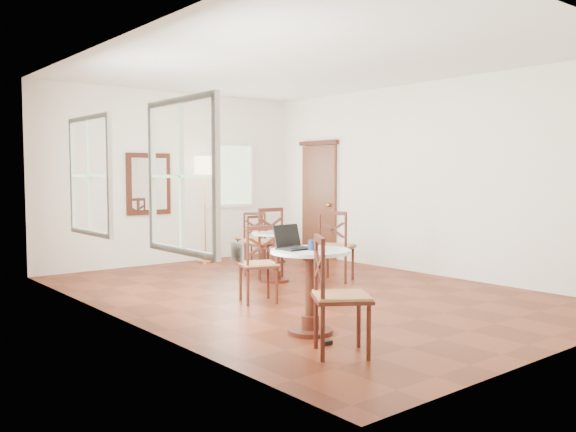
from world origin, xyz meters
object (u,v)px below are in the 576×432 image
object	(u,v)px
power_adapter	(327,343)
navy_mug	(312,245)
cafe_table_near	(310,282)
chair_near_b	(338,296)
laptop	(292,243)
water_glass	(319,245)
floor_lamp	(205,173)
chair_mid_a	(265,242)
chair_mid_b	(336,246)
chair_back_b	(254,240)
cafe_table_mid	(276,251)
chair_back_a	(251,238)
mouse	(295,247)
chair_near_a	(259,264)
cafe_table_back	(276,240)

from	to	relation	value
power_adapter	navy_mug	bearing A→B (deg)	68.62
cafe_table_near	chair_near_b	bearing A→B (deg)	-111.73
laptop	water_glass	world-z (taller)	laptop
cafe_table_near	floor_lamp	bearing A→B (deg)	70.27
chair_mid_a	chair_mid_b	bearing A→B (deg)	126.45
water_glass	chair_back_b	bearing A→B (deg)	62.46
cafe_table_mid	water_glass	size ratio (longest dim) A/B	6.71
chair_back_a	cafe_table_mid	bearing A→B (deg)	62.87
chair_near_b	chair_mid_a	world-z (taller)	chair_mid_a
power_adapter	mouse	bearing A→B (deg)	83.75
chair_mid_a	chair_back_a	xyz separation A→B (m)	(0.79, 1.47, -0.11)
navy_mug	chair_near_b	bearing A→B (deg)	-112.52
chair_near_a	cafe_table_near	bearing A→B (deg)	93.17
chair_near_a	navy_mug	xyz separation A→B (m)	(-0.46, -1.51, 0.41)
chair_back_b	laptop	bearing A→B (deg)	-78.02
chair_near_a	chair_back_b	bearing A→B (deg)	-104.04
floor_lamp	cafe_table_near	bearing A→B (deg)	-109.73
chair_mid_a	water_glass	world-z (taller)	chair_mid_a
chair_mid_b	mouse	bearing A→B (deg)	99.01
cafe_table_back	navy_mug	world-z (taller)	navy_mug
chair_back_a	floor_lamp	size ratio (longest dim) A/B	0.44
cafe_table_near	cafe_table_back	world-z (taller)	cafe_table_near
chair_near_a	chair_mid_a	world-z (taller)	chair_mid_a
navy_mug	water_glass	distance (m)	0.09
cafe_table_mid	laptop	xyz separation A→B (m)	(-1.61, -2.32, 0.44)
cafe_table_mid	chair_mid_a	world-z (taller)	chair_mid_a
cafe_table_back	chair_back_a	xyz separation A→B (m)	(-0.31, 0.34, 0.02)
chair_near_a	laptop	bearing A→B (deg)	87.28
cafe_table_mid	floor_lamp	world-z (taller)	floor_lamp
water_glass	cafe_table_mid	bearing A→B (deg)	60.11
chair_back_b	floor_lamp	size ratio (longest dim) A/B	0.49
cafe_table_mid	navy_mug	xyz separation A→B (m)	(-1.51, -2.52, 0.43)
chair_back_b	mouse	distance (m)	4.22
chair_near_b	navy_mug	bearing A→B (deg)	10.86
cafe_table_back	laptop	distance (m)	4.82
chair_mid_b	laptop	distance (m)	2.96
cafe_table_near	chair_mid_b	world-z (taller)	chair_mid_b
chair_near_a	chair_mid_b	bearing A→B (deg)	-144.20
cafe_table_near	chair_back_a	bearing A→B (deg)	61.15
cafe_table_back	chair_mid_a	distance (m)	1.57
cafe_table_mid	laptop	bearing A→B (deg)	-124.68
cafe_table_mid	chair_mid_a	xyz separation A→B (m)	(0.12, 0.42, 0.08)
chair_mid_b	cafe_table_back	bearing A→B (deg)	-43.18
water_glass	chair_back_a	bearing A→B (deg)	61.86
chair_mid_b	cafe_table_near	bearing A→B (deg)	101.96
cafe_table_mid	chair_near_b	xyz separation A→B (m)	(-1.77, -3.16, 0.07)
water_glass	navy_mug	bearing A→B (deg)	93.95
chair_near_a	chair_near_b	xyz separation A→B (m)	(-0.73, -2.16, 0.04)
cafe_table_back	floor_lamp	size ratio (longest dim) A/B	0.34
chair_back_a	laptop	size ratio (longest dim) A/B	2.40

